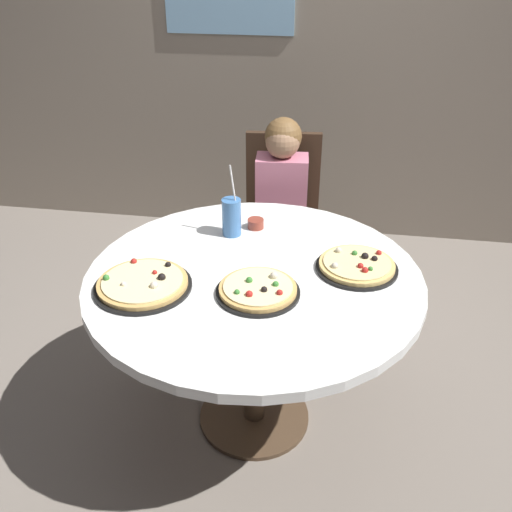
% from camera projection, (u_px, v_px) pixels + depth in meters
% --- Properties ---
extents(ground_plane, '(8.00, 8.00, 0.00)m').
position_uv_depth(ground_plane, '(254.00, 417.00, 2.49)').
color(ground_plane, slate).
extents(wall_with_window, '(5.20, 0.14, 2.90)m').
position_uv_depth(wall_with_window, '(304.00, 9.00, 3.38)').
color(wall_with_window, gray).
rests_on(wall_with_window, ground_plane).
extents(dining_table, '(1.27, 1.27, 0.75)m').
position_uv_depth(dining_table, '(254.00, 294.00, 2.16)').
color(dining_table, white).
rests_on(dining_table, ground_plane).
extents(chair_wooden, '(0.43, 0.43, 0.95)m').
position_uv_depth(chair_wooden, '(282.00, 213.00, 3.06)').
color(chair_wooden, '#382619').
rests_on(chair_wooden, ground_plane).
extents(diner_child, '(0.28, 0.42, 1.08)m').
position_uv_depth(diner_child, '(280.00, 236.00, 2.93)').
color(diner_child, '#3F4766').
rests_on(diner_child, ground_plane).
extents(pizza_veggie, '(0.30, 0.30, 0.05)m').
position_uv_depth(pizza_veggie, '(258.00, 290.00, 1.99)').
color(pizza_veggie, black).
rests_on(pizza_veggie, dining_table).
extents(pizza_cheese, '(0.35, 0.35, 0.05)m').
position_uv_depth(pizza_cheese, '(143.00, 284.00, 2.02)').
color(pizza_cheese, black).
rests_on(pizza_cheese, dining_table).
extents(pizza_pepperoni, '(0.31, 0.31, 0.05)m').
position_uv_depth(pizza_pepperoni, '(357.00, 266.00, 2.13)').
color(pizza_pepperoni, black).
rests_on(pizza_pepperoni, dining_table).
extents(soda_cup, '(0.08, 0.08, 0.31)m').
position_uv_depth(soda_cup, '(232.00, 217.00, 2.34)').
color(soda_cup, '#3F72B2').
rests_on(soda_cup, dining_table).
extents(sauce_bowl, '(0.07, 0.07, 0.04)m').
position_uv_depth(sauce_bowl, '(256.00, 224.00, 2.42)').
color(sauce_bowl, brown).
rests_on(sauce_bowl, dining_table).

